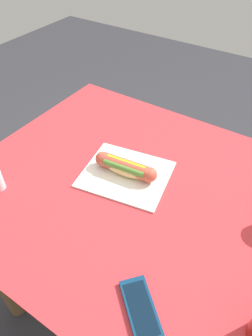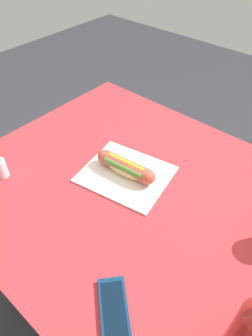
{
  "view_description": "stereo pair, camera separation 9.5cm",
  "coord_description": "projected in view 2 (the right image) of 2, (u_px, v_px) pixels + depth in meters",
  "views": [
    {
      "loc": [
        -0.3,
        0.55,
        1.45
      ],
      "look_at": [
        0.08,
        -0.03,
        0.79
      ],
      "focal_mm": 32.79,
      "sensor_mm": 36.0,
      "label": 1
    },
    {
      "loc": [
        -0.38,
        0.49,
        1.45
      ],
      "look_at": [
        0.08,
        -0.03,
        0.79
      ],
      "focal_mm": 32.79,
      "sensor_mm": 36.0,
      "label": 2
    }
  ],
  "objects": [
    {
      "name": "ground_plane",
      "position": [
        134.0,
        302.0,
        1.44
      ],
      "size": [
        6.0,
        6.0,
        0.0
      ],
      "primitive_type": "plane",
      "color": "#2D2D33",
      "rests_on": "ground"
    },
    {
      "name": "dining_table",
      "position": [
        138.0,
        221.0,
        1.01
      ],
      "size": [
        1.09,
        0.88,
        0.76
      ],
      "color": "brown",
      "rests_on": "ground"
    },
    {
      "name": "paper_wrapper",
      "position": [
        126.0,
        174.0,
        0.97
      ],
      "size": [
        0.3,
        0.27,
        0.01
      ],
      "primitive_type": "cube",
      "rotation": [
        0.0,
        0.0,
        0.18
      ],
      "color": "silver",
      "rests_on": "dining_table"
    },
    {
      "name": "hot_dog",
      "position": [
        126.0,
        167.0,
        0.95
      ],
      "size": [
        0.21,
        0.07,
        0.05
      ],
      "color": "#E5BC75",
      "rests_on": "paper_wrapper"
    },
    {
      "name": "cell_phone",
      "position": [
        114.0,
        310.0,
        0.66
      ],
      "size": [
        0.15,
        0.14,
        0.01
      ],
      "color": "#0A2D4C",
      "rests_on": "dining_table"
    },
    {
      "name": "soda_bottle",
      "position": [
        248.0,
        335.0,
        0.53
      ],
      "size": [
        0.06,
        0.06,
        0.25
      ],
      "color": "maroon",
      "rests_on": "dining_table"
    },
    {
      "name": "salt_shaker",
      "position": [
        1.0,
        168.0,
        0.95
      ],
      "size": [
        0.04,
        0.04,
        0.06
      ],
      "primitive_type": "cylinder",
      "color": "silver",
      "rests_on": "dining_table"
    }
  ]
}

